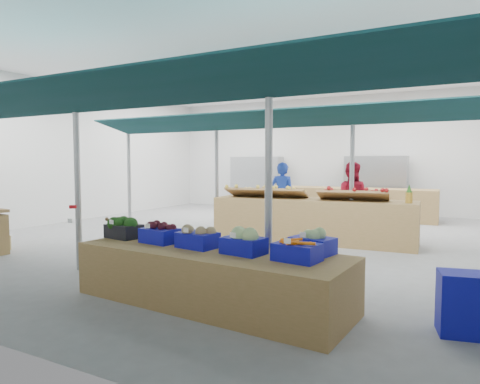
{
  "coord_description": "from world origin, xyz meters",
  "views": [
    {
      "loc": [
        4.76,
        -9.02,
        1.82
      ],
      "look_at": [
        0.81,
        -1.6,
        1.23
      ],
      "focal_mm": 32.0,
      "sensor_mm": 36.0,
      "label": 1
    }
  ],
  "objects": [
    {
      "name": "apple_heap_yellow",
      "position": [
        0.58,
        0.17,
        1.14
      ],
      "size": [
        1.98,
        0.94,
        0.27
      ],
      "rotation": [
        0.0,
        0.0,
        0.13
      ],
      "color": "#997247",
      "rests_on": "fruit_counter"
    },
    {
      "name": "crate_cabbage",
      "position": [
        2.39,
        -4.48,
        0.86
      ],
      "size": [
        0.54,
        0.44,
        0.35
      ],
      "rotation": [
        0.0,
        0.0,
        -0.14
      ],
      "color": "#0E109F",
      "rests_on": "veg_counter"
    },
    {
      "name": "crate_celeriac",
      "position": [
        1.69,
        -4.43,
        0.85
      ],
      "size": [
        0.54,
        0.44,
        0.31
      ],
      "rotation": [
        0.0,
        0.0,
        -0.14
      ],
      "color": "#0E109F",
      "rests_on": "veg_counter"
    },
    {
      "name": "far_counter",
      "position": [
        1.32,
        4.77,
        0.49
      ],
      "size": [
        5.52,
        1.3,
        0.99
      ],
      "primitive_type": "cube",
      "rotation": [
        0.0,
        0.0,
        0.04
      ],
      "color": "olive",
      "rests_on": "floor"
    },
    {
      "name": "back_shelving_left",
      "position": [
        -2.5,
        6.0,
        1.0
      ],
      "size": [
        2.0,
        0.5,
        2.0
      ],
      "primitive_type": "cube",
      "color": "#B23F33",
      "rests_on": "floor"
    },
    {
      "name": "crate_broccoli",
      "position": [
        0.33,
        -4.34,
        0.86
      ],
      "size": [
        0.54,
        0.44,
        0.35
      ],
      "rotation": [
        0.0,
        0.0,
        -0.14
      ],
      "color": "black",
      "rests_on": "veg_counter"
    },
    {
      "name": "hall",
      "position": [
        0.0,
        1.44,
        2.65
      ],
      "size": [
        13.0,
        13.0,
        13.0
      ],
      "color": "silver",
      "rests_on": "ground"
    },
    {
      "name": "crate_extra",
      "position": [
        3.12,
        -4.08,
        0.85
      ],
      "size": [
        0.57,
        0.45,
        0.32
      ],
      "rotation": [
        0.0,
        0.0,
        -0.23
      ],
      "color": "#0E109F",
      "rests_on": "veg_counter"
    },
    {
      "name": "pole_grid",
      "position": [
        0.75,
        -1.75,
        1.81
      ],
      "size": [
        10.0,
        4.6,
        3.0
      ],
      "color": "gray",
      "rests_on": "floor"
    },
    {
      "name": "vendor_left",
      "position": [
        0.45,
        1.45,
        0.91
      ],
      "size": [
        0.69,
        0.48,
        1.82
      ],
      "primitive_type": "imported",
      "rotation": [
        0.0,
        0.0,
        3.21
      ],
      "color": "#1B39B1",
      "rests_on": "floor"
    },
    {
      "name": "fruit_counter",
      "position": [
        1.65,
        0.35,
        0.49
      ],
      "size": [
        4.6,
        1.38,
        0.97
      ],
      "primitive_type": "cube",
      "rotation": [
        0.0,
        0.0,
        0.07
      ],
      "color": "olive",
      "rests_on": "floor"
    },
    {
      "name": "crate_beets",
      "position": [
        1.03,
        -4.38,
        0.84
      ],
      "size": [
        0.54,
        0.44,
        0.29
      ],
      "rotation": [
        0.0,
        0.0,
        -0.14
      ],
      "color": "#0E109F",
      "rests_on": "veg_counter"
    },
    {
      "name": "floor",
      "position": [
        0.0,
        0.0,
        0.0
      ],
      "size": [
        13.0,
        13.0,
        0.0
      ],
      "primitive_type": "plane",
      "color": "slate",
      "rests_on": "ground"
    },
    {
      "name": "sparrow",
      "position": [
        0.16,
        -4.45,
        0.95
      ],
      "size": [
        0.12,
        0.09,
        0.11
      ],
      "rotation": [
        0.0,
        0.0,
        -0.14
      ],
      "color": "brown",
      "rests_on": "crate_broccoli"
    },
    {
      "name": "crate_stack",
      "position": [
        4.8,
        -4.05,
        0.33
      ],
      "size": [
        0.62,
        0.5,
        0.66
      ],
      "primitive_type": "cube",
      "rotation": [
        0.0,
        0.0,
        0.21
      ],
      "color": "#0E109F",
      "rests_on": "floor"
    },
    {
      "name": "pole_ribbon",
      "position": [
        -0.82,
        -4.27,
        1.08
      ],
      "size": [
        0.12,
        0.12,
        0.28
      ],
      "color": "red",
      "rests_on": "pole_grid"
    },
    {
      "name": "veg_counter",
      "position": [
        1.89,
        -4.44,
        0.35
      ],
      "size": [
        3.7,
        1.46,
        0.7
      ],
      "primitive_type": "cube",
      "rotation": [
        0.0,
        0.0,
        -0.07
      ],
      "color": "olive",
      "rests_on": "floor"
    },
    {
      "name": "vendor_right",
      "position": [
        2.25,
        1.45,
        0.91
      ],
      "size": [
        0.93,
        0.74,
        1.82
      ],
      "primitive_type": "imported",
      "rotation": [
        0.0,
        0.0,
        3.21
      ],
      "color": "#A9142C",
      "rests_on": "floor"
    },
    {
      "name": "awnings",
      "position": [
        0.75,
        -1.75,
        2.78
      ],
      "size": [
        9.5,
        7.08,
        0.3
      ],
      "color": "#0A2C2D",
      "rests_on": "pole_grid"
    },
    {
      "name": "crate_carrots",
      "position": [
        3.09,
        -4.53,
        0.82
      ],
      "size": [
        0.54,
        0.44,
        0.29
      ],
      "rotation": [
        0.0,
        0.0,
        -0.14
      ],
      "color": "#0E109F",
      "rests_on": "veg_counter"
    },
    {
      "name": "apple_heap_red",
      "position": [
        2.58,
        0.3,
        1.14
      ],
      "size": [
        1.58,
        0.89,
        0.27
      ],
      "rotation": [
        0.0,
        0.0,
        0.13
      ],
      "color": "#997247",
      "rests_on": "fruit_counter"
    },
    {
      "name": "back_shelving_right",
      "position": [
        2.0,
        6.0,
        1.0
      ],
      "size": [
        2.0,
        0.5,
        2.0
      ],
      "primitive_type": "cube",
      "color": "#B23F33",
      "rests_on": "floor"
    },
    {
      "name": "pineapple",
      "position": [
        3.71,
        0.37,
        1.15
      ],
      "size": [
        0.14,
        0.14,
        0.39
      ],
      "rotation": [
        0.0,
        0.0,
        0.13
      ],
      "color": "#8C6019",
      "rests_on": "fruit_counter"
    }
  ]
}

